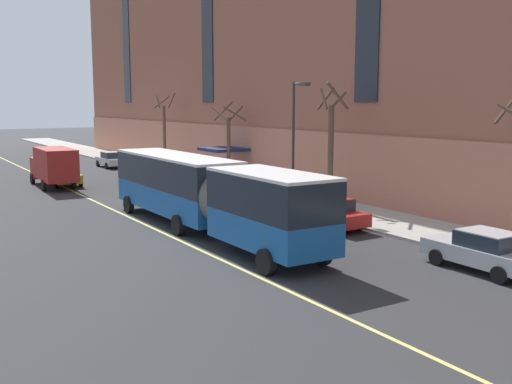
# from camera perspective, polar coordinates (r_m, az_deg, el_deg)

# --- Properties ---
(ground_plane) EXTENTS (260.00, 260.00, 0.00)m
(ground_plane) POSITION_cam_1_polar(r_m,az_deg,el_deg) (31.01, -5.83, -3.24)
(ground_plane) COLOR #303033
(sidewalk) EXTENTS (4.77, 160.00, 0.15)m
(sidewalk) POSITION_cam_1_polar(r_m,az_deg,el_deg) (38.16, 4.52, -0.90)
(sidewalk) COLOR #ADA89E
(sidewalk) RESTS_ON ground
(city_bus) EXTENTS (2.96, 17.85, 3.57)m
(city_bus) POSITION_cam_1_polar(r_m,az_deg,el_deg) (28.83, -4.90, 0.07)
(city_bus) COLOR #19569E
(city_bus) RESTS_ON ground
(parked_car_silver_0) EXTENTS (2.00, 4.61, 1.56)m
(parked_car_silver_0) POSITION_cam_1_polar(r_m,az_deg,el_deg) (24.07, 20.88, -5.26)
(parked_car_silver_0) COLOR #B7B7BC
(parked_car_silver_0) RESTS_ON ground
(parked_car_silver_1) EXTENTS (2.00, 4.58, 1.56)m
(parked_car_silver_1) POSITION_cam_1_polar(r_m,az_deg,el_deg) (54.56, -11.36, 2.52)
(parked_car_silver_1) COLOR #B7B7BC
(parked_car_silver_1) RESTS_ON ground
(parked_car_silver_3) EXTENTS (1.94, 4.38, 1.56)m
(parked_car_silver_3) POSITION_cam_1_polar(r_m,az_deg,el_deg) (60.55, -13.67, 3.02)
(parked_car_silver_3) COLOR #B7B7BC
(parked_car_silver_3) RESTS_ON ground
(parked_car_red_4) EXTENTS (2.14, 4.64, 1.56)m
(parked_car_red_4) POSITION_cam_1_polar(r_m,az_deg,el_deg) (30.49, 6.84, -1.95)
(parked_car_red_4) COLOR #B21E19
(parked_car_red_4) RESTS_ON ground
(parked_car_champagne_5) EXTENTS (2.05, 4.30, 1.56)m
(parked_car_champagne_5) POSITION_cam_1_polar(r_m,az_deg,el_deg) (39.64, -3.31, 0.49)
(parked_car_champagne_5) COLOR #BCAD89
(parked_car_champagne_5) RESTS_ON ground
(box_truck) EXTENTS (2.49, 7.33, 2.99)m
(box_truck) POSITION_cam_1_polar(r_m,az_deg,el_deg) (47.04, -18.71, 2.45)
(box_truck) COLOR maroon
(box_truck) RESTS_ON ground
(taxi_cab) EXTENTS (2.12, 4.32, 1.56)m
(taxi_cab) POSITION_cam_1_polar(r_m,az_deg,el_deg) (48.09, -17.78, 1.51)
(taxi_cab) COLOR yellow
(taxi_cab) RESTS_ON ground
(street_tree_mid_block) EXTENTS (1.60, 1.60, 7.35)m
(street_tree_mid_block) POSITION_cam_1_polar(r_m,az_deg,el_deg) (36.01, 7.13, 4.43)
(street_tree_mid_block) COLOR brown
(street_tree_mid_block) RESTS_ON sidewalk
(street_tree_far_uptown) EXTENTS (2.16, 2.06, 6.28)m
(street_tree_far_uptown) POSITION_cam_1_polar(r_m,az_deg,el_deg) (46.43, -2.63, 4.88)
(street_tree_far_uptown) COLOR brown
(street_tree_far_uptown) RESTS_ON sidewalk
(street_tree_far_downtown) EXTENTS (1.55, 1.76, 7.07)m
(street_tree_far_downtown) POSITION_cam_1_polar(r_m,az_deg,el_deg) (57.74, -8.71, 5.73)
(street_tree_far_downtown) COLOR brown
(street_tree_far_downtown) RESTS_ON sidewalk
(street_lamp) EXTENTS (0.36, 1.48, 7.33)m
(street_lamp) POSITION_cam_1_polar(r_m,az_deg,el_deg) (35.37, 3.78, 5.75)
(street_lamp) COLOR #2D2D30
(street_lamp) RESTS_ON sidewalk
(lane_centerline) EXTENTS (0.16, 140.00, 0.01)m
(lane_centerline) POSITION_cam_1_polar(r_m,az_deg,el_deg) (32.94, -11.36, -2.66)
(lane_centerline) COLOR #E0D66B
(lane_centerline) RESTS_ON ground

